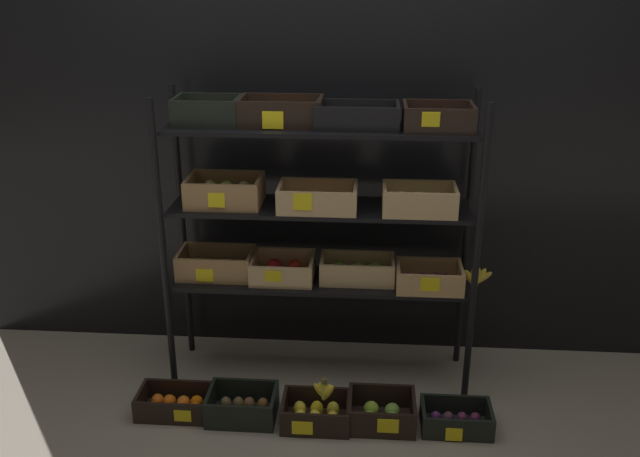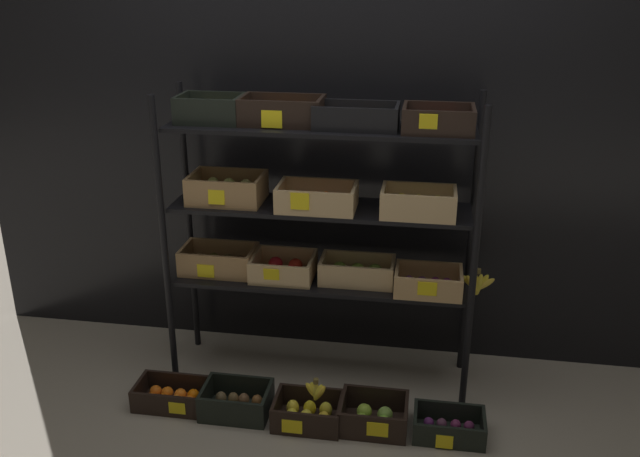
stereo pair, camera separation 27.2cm
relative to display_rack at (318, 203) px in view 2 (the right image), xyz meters
name	(u,v)px [view 2 (the right image)]	position (x,y,z in m)	size (l,w,h in m)	color
ground_plane	(320,372)	(0.01, 0.00, -0.94)	(10.00, 10.00, 0.00)	gray
storefront_wall	(332,115)	(0.01, 0.38, 0.34)	(3.85, 0.12, 2.57)	black
display_rack	(318,203)	(0.00, 0.00, 0.00)	(1.60, 0.38, 1.47)	black
crate_ground_tangerine	(172,397)	(-0.65, -0.38, -0.90)	(0.35, 0.21, 0.11)	black
crate_ground_kiwi	(237,403)	(-0.33, -0.39, -0.89)	(0.32, 0.23, 0.13)	black
crate_ground_lemon	(308,413)	(0.02, -0.42, -0.89)	(0.32, 0.23, 0.12)	black
crate_ground_apple_green	(374,417)	(0.33, -0.39, -0.89)	(0.31, 0.25, 0.13)	black
crate_ground_plum	(449,428)	(0.67, -0.41, -0.90)	(0.32, 0.21, 0.11)	black
banana_bunch_loose	(316,391)	(0.06, -0.42, -0.76)	(0.12, 0.04, 0.12)	brown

